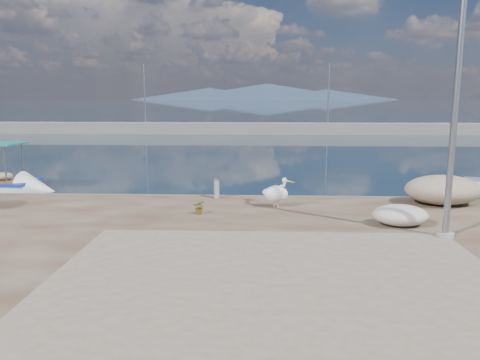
% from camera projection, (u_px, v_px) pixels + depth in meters
% --- Properties ---
extents(ground, '(1400.00, 1400.00, 0.00)m').
position_uv_depth(ground, '(234.00, 256.00, 12.02)').
color(ground, '#162635').
rests_on(ground, ground).
extents(quay_patch, '(9.00, 7.00, 0.01)m').
position_uv_depth(quay_patch, '(277.00, 284.00, 8.94)').
color(quay_patch, gray).
rests_on(quay_patch, quay).
extents(breakwater, '(120.00, 2.20, 7.50)m').
position_uv_depth(breakwater, '(254.00, 128.00, 51.26)').
color(breakwater, gray).
rests_on(breakwater, ground).
extents(mountains, '(370.00, 280.00, 22.00)m').
position_uv_depth(mountains, '(263.00, 93.00, 649.46)').
color(mountains, '#28384C').
rests_on(mountains, ground).
extents(pelican, '(1.04, 0.67, 0.99)m').
position_uv_depth(pelican, '(277.00, 193.00, 15.03)').
color(pelican, tan).
rests_on(pelican, quay).
extents(lamp_post, '(0.44, 0.96, 7.00)m').
position_uv_depth(lamp_post, '(455.00, 106.00, 11.42)').
color(lamp_post, gray).
rests_on(lamp_post, quay).
extents(bollard_near, '(0.24, 0.24, 0.74)m').
position_uv_depth(bollard_near, '(217.00, 187.00, 16.42)').
color(bollard_near, gray).
rests_on(bollard_near, quay).
extents(potted_plant, '(0.42, 0.37, 0.43)m').
position_uv_depth(potted_plant, '(200.00, 207.00, 14.23)').
color(potted_plant, '#33722D').
rests_on(potted_plant, quay).
extents(net_pile_d, '(1.53, 1.15, 0.58)m').
position_uv_depth(net_pile_d, '(400.00, 215.00, 12.98)').
color(net_pile_d, silver).
rests_on(net_pile_d, quay).
extents(net_pile_c, '(2.48, 1.77, 0.98)m').
position_uv_depth(net_pile_c, '(443.00, 190.00, 15.48)').
color(net_pile_c, '#C1AB8F').
rests_on(net_pile_c, quay).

